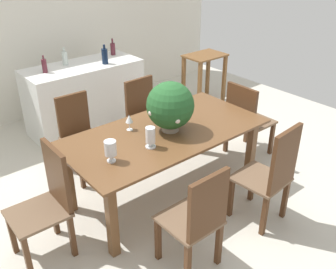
% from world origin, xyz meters
% --- Properties ---
extents(ground_plane, '(7.04, 7.04, 0.00)m').
position_xyz_m(ground_plane, '(0.00, 0.00, 0.00)').
color(ground_plane, beige).
extents(back_wall, '(6.40, 0.10, 2.60)m').
position_xyz_m(back_wall, '(0.00, 2.60, 1.30)').
color(back_wall, silver).
rests_on(back_wall, ground).
extents(dining_table, '(2.04, 1.03, 0.76)m').
position_xyz_m(dining_table, '(0.00, -0.25, 0.65)').
color(dining_table, brown).
rests_on(dining_table, ground).
extents(chair_far_right, '(0.47, 0.46, 0.91)m').
position_xyz_m(chair_far_right, '(0.46, 0.71, 0.51)').
color(chair_far_right, '#4C2D19').
rests_on(chair_far_right, ground).
extents(chair_foot_end, '(0.47, 0.48, 0.95)m').
position_xyz_m(chair_foot_end, '(1.26, -0.25, 0.53)').
color(chair_foot_end, '#4C2D19').
rests_on(chair_foot_end, ground).
extents(chair_head_end, '(0.47, 0.44, 1.00)m').
position_xyz_m(chair_head_end, '(-1.26, -0.25, 0.54)').
color(chair_head_end, '#4C2D19').
rests_on(chair_head_end, ground).
extents(chair_near_left, '(0.43, 0.44, 0.97)m').
position_xyz_m(chair_near_left, '(-0.46, -1.21, 0.53)').
color(chair_near_left, '#4C2D19').
rests_on(chair_near_left, ground).
extents(chair_near_right, '(0.47, 0.49, 1.04)m').
position_xyz_m(chair_near_right, '(0.47, -1.22, 0.56)').
color(chair_near_right, '#4C2D19').
rests_on(chair_near_right, ground).
extents(chair_far_left, '(0.41, 0.48, 0.93)m').
position_xyz_m(chair_far_left, '(-0.46, 0.71, 0.51)').
color(chair_far_left, '#4C2D19').
rests_on(chair_far_left, ground).
extents(flower_centerpiece, '(0.47, 0.47, 0.50)m').
position_xyz_m(flower_centerpiece, '(0.05, -0.27, 1.02)').
color(flower_centerpiece, gray).
rests_on(flower_centerpiece, dining_table).
extents(crystal_vase_left, '(0.10, 0.10, 0.20)m').
position_xyz_m(crystal_vase_left, '(-0.30, -0.41, 0.87)').
color(crystal_vase_left, silver).
rests_on(crystal_vase_left, dining_table).
extents(crystal_vase_center_near, '(0.10, 0.10, 0.20)m').
position_xyz_m(crystal_vase_center_near, '(-0.71, -0.39, 0.88)').
color(crystal_vase_center_near, silver).
rests_on(crystal_vase_center_near, dining_table).
extents(wine_glass, '(0.08, 0.08, 0.16)m').
position_xyz_m(wine_glass, '(-0.25, -0.01, 0.88)').
color(wine_glass, silver).
rests_on(wine_glass, dining_table).
extents(kitchen_counter, '(1.56, 0.68, 0.93)m').
position_xyz_m(kitchen_counter, '(0.15, 1.69, 0.47)').
color(kitchen_counter, silver).
rests_on(kitchen_counter, ground).
extents(wine_bottle_dark, '(0.07, 0.07, 0.24)m').
position_xyz_m(wine_bottle_dark, '(-0.02, 1.82, 1.03)').
color(wine_bottle_dark, '#B2BFB7').
rests_on(wine_bottle_dark, kitchen_counter).
extents(wine_bottle_amber, '(0.06, 0.06, 0.22)m').
position_xyz_m(wine_bottle_amber, '(-0.35, 1.70, 1.02)').
color(wine_bottle_amber, '#511E28').
rests_on(wine_bottle_amber, kitchen_counter).
extents(wine_bottle_green, '(0.07, 0.07, 0.23)m').
position_xyz_m(wine_bottle_green, '(0.74, 1.83, 1.02)').
color(wine_bottle_green, '#511E28').
rests_on(wine_bottle_green, kitchen_counter).
extents(wine_bottle_clear, '(0.08, 0.08, 0.26)m').
position_xyz_m(wine_bottle_clear, '(0.42, 1.53, 1.04)').
color(wine_bottle_clear, '#0F1E38').
rests_on(wine_bottle_clear, kitchen_counter).
extents(side_table, '(0.64, 0.46, 0.79)m').
position_xyz_m(side_table, '(2.10, 1.31, 0.58)').
color(side_table, brown).
rests_on(side_table, ground).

